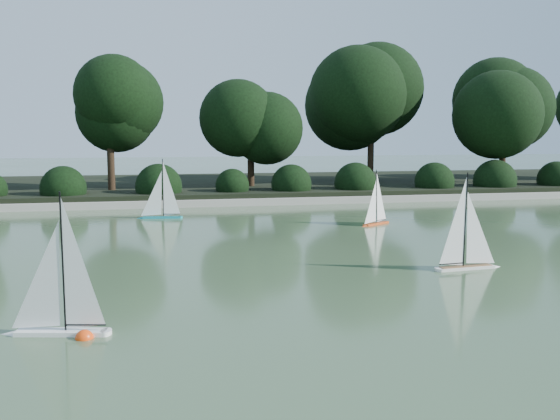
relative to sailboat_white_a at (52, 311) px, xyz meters
name	(u,v)px	position (x,y,z in m)	size (l,w,h in m)	color
ground	(316,295)	(2.84, 0.89, -0.23)	(80.00, 80.00, 0.00)	#3D5734
pond_coping	(227,202)	(2.84, 9.89, -0.14)	(40.00, 0.35, 0.18)	gray
far_bank	(213,187)	(2.84, 13.89, -0.08)	(40.00, 8.00, 0.30)	black
tree_line	(258,107)	(4.07, 12.32, 2.41)	(26.31, 3.93, 4.39)	black
shrub_hedge	(223,186)	(2.84, 10.79, 0.22)	(29.10, 1.10, 1.10)	black
sailboat_white_a	(52,311)	(0.00, 0.00, 0.00)	(1.07, 0.38, 1.46)	white
sailboat_white_b	(471,253)	(5.33, 1.82, -0.01)	(1.07, 0.26, 1.45)	white
sailboat_orange	(374,216)	(5.44, 6.03, -0.04)	(0.80, 0.58, 1.21)	#D54C1C
sailboat_teal	(158,208)	(1.06, 7.92, -0.01)	(1.03, 0.28, 1.40)	teal
race_buoy	(84,338)	(0.31, -0.18, -0.23)	(0.17, 0.17, 0.17)	#FF440D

